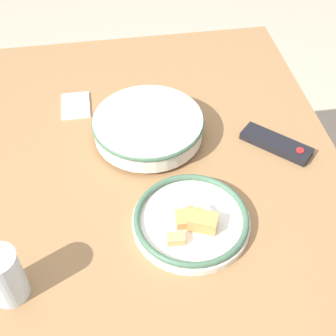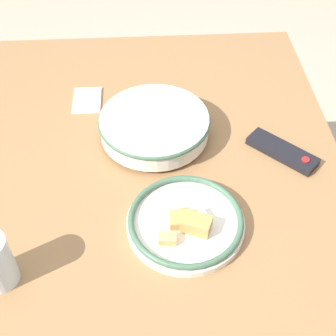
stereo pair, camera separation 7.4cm
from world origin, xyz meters
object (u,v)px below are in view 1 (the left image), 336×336
(food_plate, at_px, (191,220))
(tv_remote, at_px, (276,144))
(drinking_glass, at_px, (4,276))
(noodle_bowl, at_px, (148,126))

(food_plate, height_order, tv_remote, food_plate)
(food_plate, xyz_separation_m, tv_remote, (-0.21, 0.26, -0.01))
(food_plate, xyz_separation_m, drinking_glass, (0.10, -0.38, 0.04))
(food_plate, distance_m, tv_remote, 0.34)
(food_plate, bearing_deg, tv_remote, 128.76)
(tv_remote, bearing_deg, food_plate, -7.23)
(food_plate, distance_m, drinking_glass, 0.40)
(drinking_glass, bearing_deg, noodle_bowl, 141.02)
(noodle_bowl, xyz_separation_m, food_plate, (0.30, 0.06, -0.02))
(tv_remote, relative_size, drinking_glass, 1.38)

